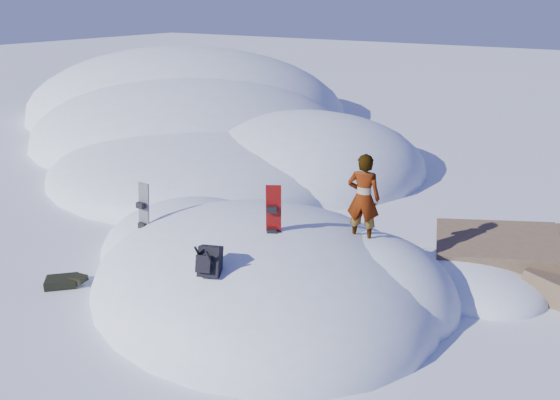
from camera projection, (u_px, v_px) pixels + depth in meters
The scene contains 9 objects.
ground at pixel (262, 290), 10.65m from camera, with size 120.00×120.00×0.00m, color white.
snow_mound at pixel (261, 283), 10.92m from camera, with size 8.00×6.00×3.00m.
snow_ridge at pixel (196, 129), 23.73m from camera, with size 21.50×18.50×6.40m.
rock_outcrop at pixel (496, 278), 11.08m from camera, with size 4.68×4.41×1.68m.
snowboard_red at pixel (273, 223), 9.59m from camera, with size 0.25×0.24×1.44m.
snowboard_dark at pixel (143, 217), 11.07m from camera, with size 0.27×0.20×1.46m.
backpack at pixel (209, 262), 8.66m from camera, with size 0.47×0.53×0.58m.
gear_pile at pixel (64, 281), 10.77m from camera, with size 0.81×0.72×0.21m.
person at pixel (363, 198), 9.77m from camera, with size 0.60×0.39×1.64m, color slate.
Camera 1 is at (5.45, -7.62, 5.37)m, focal length 35.00 mm.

